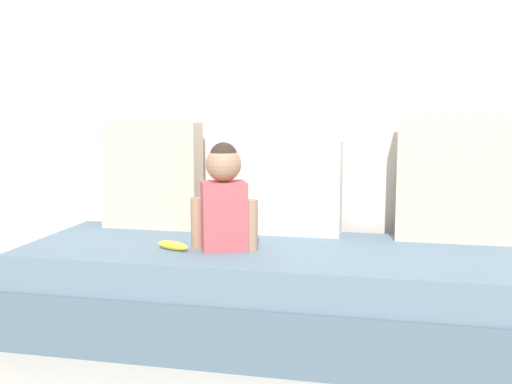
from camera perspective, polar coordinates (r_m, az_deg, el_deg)
The scene contains 8 objects.
ground_plane at distance 2.90m, azimuth 2.52°, elevation -13.41°, with size 12.00×12.00×0.00m, color #B2ADA3.
back_wall at distance 3.24m, azimuth 4.36°, elevation 9.55°, with size 5.63×0.10×2.29m, color silver.
couch at distance 2.83m, azimuth 2.55°, elevation -9.46°, with size 2.43×0.85×0.42m.
throw_pillow_left at distance 3.24m, azimuth -9.64°, elevation 1.56°, with size 0.51×0.16×0.55m, color #C1B29E.
throw_pillow_center at distance 3.04m, azimuth 3.65°, elevation 0.44°, with size 0.46×0.16×0.47m, color silver.
throw_pillow_right at distance 3.01m, azimuth 17.95°, elevation 1.22°, with size 0.53×0.16×0.59m, color #C1B29E.
toddler at distance 2.70m, azimuth -3.01°, elevation -0.52°, with size 0.31×0.21×0.48m.
banana at distance 2.75m, azimuth -7.74°, elevation -4.95°, with size 0.17×0.04×0.04m, color yellow.
Camera 1 is at (0.46, -2.66, 1.06)m, focal length 43.01 mm.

